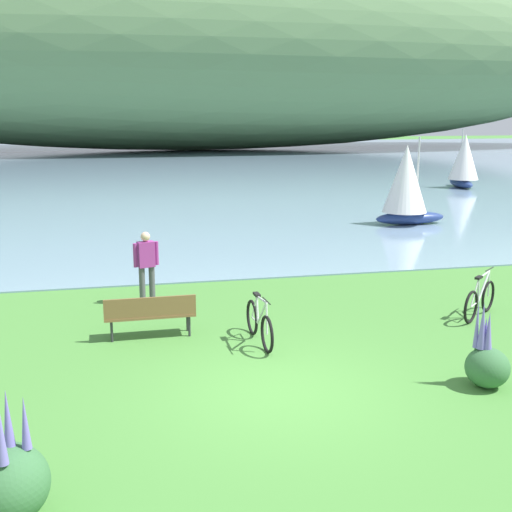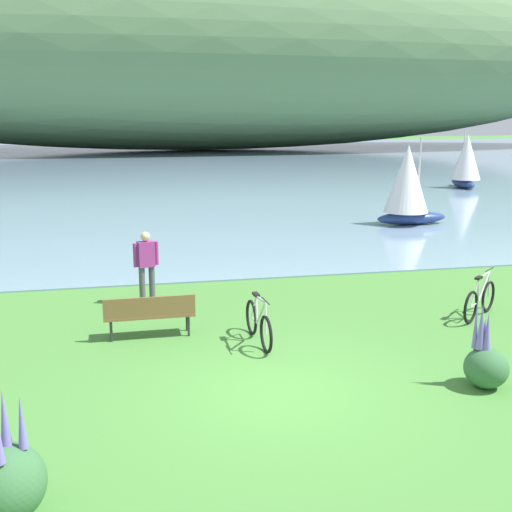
# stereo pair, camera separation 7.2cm
# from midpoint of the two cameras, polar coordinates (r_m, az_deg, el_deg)

# --- Properties ---
(ground_plane) EXTENTS (200.00, 200.00, 0.00)m
(ground_plane) POSITION_cam_midpoint_polar(r_m,az_deg,el_deg) (10.62, 2.02, -11.96)
(ground_plane) COLOR #478438
(bay_water) EXTENTS (180.00, 80.00, 0.04)m
(bay_water) POSITION_cam_midpoint_polar(r_m,az_deg,el_deg) (56.59, -9.70, 8.10)
(bay_water) COLOR #7A99B2
(bay_water) RESTS_ON ground
(distant_hillside) EXTENTS (109.17, 28.00, 22.21)m
(distant_hillside) POSITION_cam_midpoint_polar(r_m,az_deg,el_deg) (76.12, -5.56, 17.75)
(distant_hillside) COLOR #567A4C
(distant_hillside) RESTS_ON bay_water
(park_bench_near_camera) EXTENTS (1.81, 0.50, 0.88)m
(park_bench_near_camera) POSITION_cam_midpoint_polar(r_m,az_deg,el_deg) (12.99, -9.54, -4.98)
(park_bench_near_camera) COLOR brown
(park_bench_near_camera) RESTS_ON ground
(bicycle_leaning_near_bench) EXTENTS (0.18, 1.77, 1.01)m
(bicycle_leaning_near_bench) POSITION_cam_midpoint_polar(r_m,az_deg,el_deg) (12.54, 0.13, -6.04)
(bicycle_leaning_near_bench) COLOR black
(bicycle_leaning_near_bench) RESTS_ON ground
(bicycle_beside_path) EXTENTS (1.41, 1.17, 1.01)m
(bicycle_beside_path) POSITION_cam_midpoint_polar(r_m,az_deg,el_deg) (14.91, 19.14, -3.69)
(bicycle_beside_path) COLOR black
(bicycle_beside_path) RESTS_ON ground
(person_at_shoreline) EXTENTS (0.59, 0.31, 1.71)m
(person_at_shoreline) POSITION_cam_midpoint_polar(r_m,az_deg,el_deg) (15.21, -9.85, -0.59)
(person_at_shoreline) COLOR #4C4C51
(person_at_shoreline) RESTS_ON ground
(echium_bush_closest_to_camera) EXTENTS (0.72, 0.72, 1.48)m
(echium_bush_closest_to_camera) POSITION_cam_midpoint_polar(r_m,az_deg,el_deg) (11.28, 19.66, -8.96)
(echium_bush_closest_to_camera) COLOR #386B3D
(echium_bush_closest_to_camera) RESTS_ON ground
(echium_bush_beside_closest) EXTENTS (0.94, 0.94, 1.66)m
(echium_bush_beside_closest) POSITION_cam_midpoint_polar(r_m,az_deg,el_deg) (7.94, -21.57, -18.13)
(echium_bush_beside_closest) COLOR #386B3D
(echium_bush_beside_closest) RESTS_ON ground
(sailboat_mid_bay) EXTENTS (2.94, 1.79, 3.42)m
(sailboat_mid_bay) POSITION_cam_midpoint_polar(r_m,az_deg,el_deg) (25.94, 13.15, 6.25)
(sailboat_mid_bay) COLOR navy
(sailboat_mid_bay) RESTS_ON bay_water
(sailboat_toward_hillside) EXTENTS (1.91, 2.96, 3.38)m
(sailboat_toward_hillside) POSITION_cam_midpoint_polar(r_m,az_deg,el_deg) (39.57, 17.95, 8.08)
(sailboat_toward_hillside) COLOR navy
(sailboat_toward_hillside) RESTS_ON bay_water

